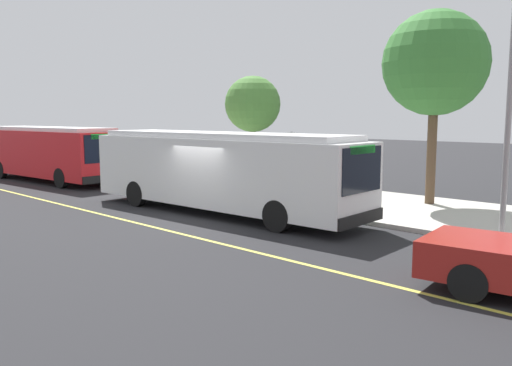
% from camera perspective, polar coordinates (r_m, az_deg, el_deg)
% --- Properties ---
extents(ground_plane, '(120.00, 120.00, 0.00)m').
position_cam_1_polar(ground_plane, '(18.66, -5.61, -3.72)').
color(ground_plane, '#232326').
extents(sidewalk_curb, '(44.00, 6.40, 0.15)m').
position_cam_1_polar(sidewalk_curb, '(22.95, 5.82, -1.47)').
color(sidewalk_curb, '#B7B2A8').
rests_on(sidewalk_curb, ground_plane).
extents(lane_stripe_center, '(36.00, 0.14, 0.01)m').
position_cam_1_polar(lane_stripe_center, '(17.33, -11.15, -4.66)').
color(lane_stripe_center, '#E0D64C').
rests_on(lane_stripe_center, ground_plane).
extents(transit_bus_main, '(11.85, 3.09, 2.95)m').
position_cam_1_polar(transit_bus_main, '(19.26, -3.86, 1.51)').
color(transit_bus_main, white).
rests_on(transit_bus_main, ground_plane).
extents(transit_bus_second, '(10.76, 3.26, 2.95)m').
position_cam_1_polar(transit_bus_second, '(31.00, -21.53, 3.19)').
color(transit_bus_second, red).
rests_on(transit_bus_second, ground_plane).
extents(bus_shelter, '(2.90, 1.60, 2.48)m').
position_cam_1_polar(bus_shelter, '(23.17, 3.39, 3.22)').
color(bus_shelter, '#333338').
rests_on(bus_shelter, sidewalk_curb).
extents(waiting_bench, '(1.60, 0.48, 0.95)m').
position_cam_1_polar(waiting_bench, '(23.11, 4.43, 0.00)').
color(waiting_bench, brown).
rests_on(waiting_bench, sidewalk_curb).
extents(route_sign_post, '(0.44, 0.08, 2.80)m').
position_cam_1_polar(route_sign_post, '(20.12, 3.83, 2.72)').
color(route_sign_post, '#333338').
rests_on(route_sign_post, sidewalk_curb).
extents(pedestrian_commuter, '(0.24, 0.40, 1.69)m').
position_cam_1_polar(pedestrian_commuter, '(22.43, 0.21, 1.05)').
color(pedestrian_commuter, '#282D47').
rests_on(pedestrian_commuter, sidewalk_curb).
extents(street_tree_near_shelter, '(3.96, 3.96, 7.36)m').
position_cam_1_polar(street_tree_near_shelter, '(21.52, 18.80, 12.10)').
color(street_tree_near_shelter, brown).
rests_on(street_tree_near_shelter, sidewalk_curb).
extents(street_tree_upstreet, '(2.96, 2.96, 5.51)m').
position_cam_1_polar(street_tree_upstreet, '(28.29, -0.36, 8.46)').
color(street_tree_upstreet, brown).
rests_on(street_tree_upstreet, sidewalk_curb).
extents(utility_pole, '(0.16, 0.16, 6.40)m').
position_cam_1_polar(utility_pole, '(16.16, 25.59, 5.87)').
color(utility_pole, gray).
rests_on(utility_pole, sidewalk_curb).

